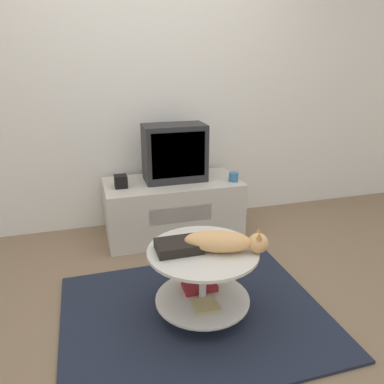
{
  "coord_description": "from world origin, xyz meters",
  "views": [
    {
      "loc": [
        -0.55,
        -1.83,
        1.51
      ],
      "look_at": [
        0.15,
        0.58,
        0.6
      ],
      "focal_mm": 35.0,
      "sensor_mm": 36.0,
      "label": 1
    }
  ],
  "objects_px": {
    "tv": "(175,153)",
    "speaker": "(121,181)",
    "dvd_box": "(179,246)",
    "cat": "(224,242)"
  },
  "relations": [
    {
      "from": "speaker",
      "to": "dvd_box",
      "type": "relative_size",
      "value": 0.39
    },
    {
      "from": "speaker",
      "to": "cat",
      "type": "relative_size",
      "value": 0.18
    },
    {
      "from": "tv",
      "to": "dvd_box",
      "type": "xyz_separation_m",
      "value": [
        -0.27,
        -1.18,
        -0.25
      ]
    },
    {
      "from": "tv",
      "to": "dvd_box",
      "type": "height_order",
      "value": "tv"
    },
    {
      "from": "dvd_box",
      "to": "cat",
      "type": "distance_m",
      "value": 0.26
    },
    {
      "from": "tv",
      "to": "speaker",
      "type": "distance_m",
      "value": 0.52
    },
    {
      "from": "speaker",
      "to": "cat",
      "type": "distance_m",
      "value": 1.27
    },
    {
      "from": "cat",
      "to": "tv",
      "type": "bearing_deg",
      "value": 110.47
    },
    {
      "from": "dvd_box",
      "to": "cat",
      "type": "xyz_separation_m",
      "value": [
        0.25,
        -0.07,
        0.03
      ]
    },
    {
      "from": "speaker",
      "to": "dvd_box",
      "type": "distance_m",
      "value": 1.13
    }
  ]
}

